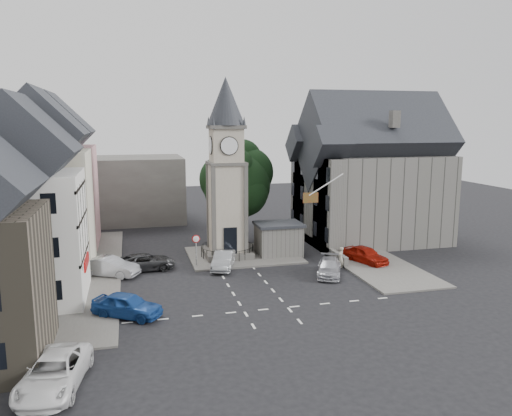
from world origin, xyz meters
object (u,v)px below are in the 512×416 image
object	(u,v)px
clock_tower	(226,170)
pedestrian	(341,258)
car_east_red	(366,255)
stone_shelter	(279,239)
car_west_blue	(127,305)

from	to	relation	value
clock_tower	pedestrian	xyz separation A→B (m)	(8.66, -5.99, -7.18)
car_east_red	pedestrian	world-z (taller)	pedestrian
clock_tower	pedestrian	bearing A→B (deg)	-34.67
stone_shelter	car_east_red	world-z (taller)	stone_shelter
car_west_blue	pedestrian	xyz separation A→B (m)	(17.64, 6.51, 0.16)
clock_tower	stone_shelter	size ratio (longest dim) A/B	3.78
stone_shelter	pedestrian	size ratio (longest dim) A/B	2.28
clock_tower	car_west_blue	xyz separation A→B (m)	(-8.98, -12.50, -7.34)
clock_tower	stone_shelter	world-z (taller)	clock_tower
stone_shelter	car_west_blue	bearing A→B (deg)	-138.91
stone_shelter	car_east_red	distance (m)	8.11
clock_tower	car_west_blue	distance (m)	17.05
pedestrian	clock_tower	bearing A→B (deg)	-76.14
car_west_blue	pedestrian	bearing A→B (deg)	-37.59
clock_tower	car_east_red	size ratio (longest dim) A/B	3.68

